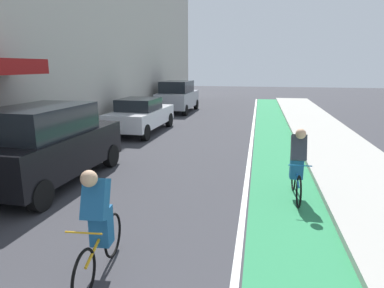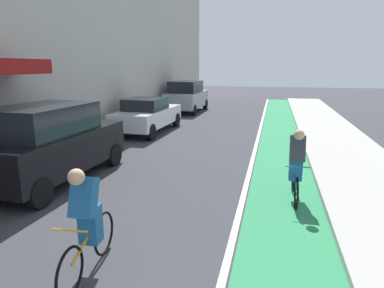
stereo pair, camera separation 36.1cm
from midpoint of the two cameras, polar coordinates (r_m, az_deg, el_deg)
ground_plane at (r=12.11m, az=-1.10°, el=-0.80°), size 75.79×75.79×0.00m
bike_lane_paint at (r=13.80m, az=13.10°, el=0.60°), size 1.60×34.45×0.00m
lane_divider_stripe at (r=13.80m, az=9.36°, el=0.77°), size 0.12×34.45×0.00m
sidewalk_right at (r=14.02m, az=21.75°, el=0.48°), size 2.62×34.45×0.14m
building_facade_left at (r=15.92m, az=-21.14°, el=20.88°), size 4.15×34.45×10.59m
parked_suv_black at (r=9.18m, az=-24.38°, el=-0.01°), size 2.04×4.36×1.98m
parked_sedan_white at (r=15.17m, az=-9.36°, el=4.89°), size 1.92×4.44×1.53m
parked_suv_silver at (r=21.74m, az=-2.94°, el=8.11°), size 2.02×4.32×1.98m
cyclist_lead at (r=4.97m, az=-17.70°, el=-12.60°), size 0.48×1.74×1.62m
cyclist_mid at (r=7.74m, az=16.20°, el=-2.88°), size 0.48×1.74×1.63m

